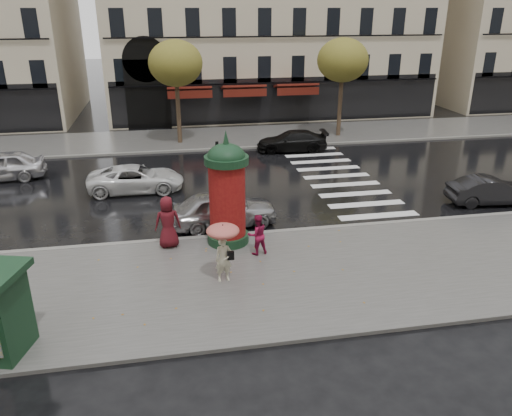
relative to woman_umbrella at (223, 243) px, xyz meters
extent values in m
plane|color=black|center=(1.34, 0.48, -1.46)|extent=(160.00, 160.00, 0.00)
cube|color=#474744|center=(1.34, -0.02, -1.40)|extent=(90.00, 7.00, 0.12)
cube|color=#474744|center=(1.34, 19.48, -1.40)|extent=(90.00, 6.00, 0.12)
cube|color=slate|center=(1.34, 3.48, -1.39)|extent=(90.00, 0.25, 0.14)
cube|color=slate|center=(1.34, 16.48, -1.39)|extent=(90.00, 0.25, 0.14)
cube|color=silver|center=(7.34, 10.08, -1.46)|extent=(3.60, 11.75, 0.01)
cylinder|color=#38281C|center=(-0.66, 18.48, 1.14)|extent=(0.28, 0.28, 5.20)
ellipsoid|color=#53591C|center=(-0.66, 18.48, 3.74)|extent=(3.40, 3.40, 2.89)
cylinder|color=#38281C|center=(10.34, 18.48, 1.14)|extent=(0.28, 0.28, 5.20)
ellipsoid|color=#53591C|center=(10.34, 18.48, 3.74)|extent=(3.40, 3.40, 2.89)
imported|color=beige|center=(0.00, 0.00, -0.58)|extent=(0.60, 0.43, 1.53)
cylinder|color=black|center=(0.00, 0.00, -0.07)|extent=(0.02, 0.02, 0.97)
ellipsoid|color=#B72242|center=(0.00, 0.00, 0.44)|extent=(1.06, 1.06, 0.37)
cone|color=black|center=(0.00, 0.00, 0.65)|extent=(0.04, 0.04, 0.08)
cube|color=black|center=(0.22, -0.06, -0.43)|extent=(0.22, 0.10, 0.29)
imported|color=maroon|center=(1.42, 1.69, -0.58)|extent=(0.83, 0.70, 1.52)
imported|color=#511017|center=(-1.72, 2.88, -0.36)|extent=(1.00, 0.69, 1.97)
cylinder|color=#13331D|center=(0.51, 2.88, -1.17)|extent=(1.57, 1.57, 0.34)
cylinder|color=maroon|center=(0.51, 2.88, 0.39)|extent=(1.34, 1.34, 2.80)
cylinder|color=#13331D|center=(0.51, 2.88, 1.91)|extent=(1.61, 1.61, 0.28)
ellipsoid|color=#13331D|center=(0.51, 2.88, 2.02)|extent=(1.39, 1.39, 0.97)
cone|color=#13331D|center=(0.51, 2.88, 2.75)|extent=(0.22, 0.22, 0.50)
cylinder|color=black|center=(0.23, 3.28, 0.57)|extent=(0.12, 0.12, 3.83)
cube|color=black|center=(0.27, 3.07, 1.73)|extent=(0.27, 0.22, 0.67)
imported|color=#A0A1A5|center=(0.53, 4.68, -0.71)|extent=(4.58, 2.20, 1.51)
imported|color=black|center=(12.94, 4.92, -0.83)|extent=(3.96, 1.73, 1.27)
imported|color=silver|center=(-3.15, 9.63, -0.82)|extent=(4.65, 2.18, 1.28)
imported|color=black|center=(6.22, 15.48, -0.82)|extent=(4.55, 2.23, 1.27)
imported|color=silver|center=(-10.20, 12.67, -0.70)|extent=(4.63, 2.28, 1.52)
camera|label=1|loc=(-1.57, -14.28, 7.00)|focal=35.00mm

